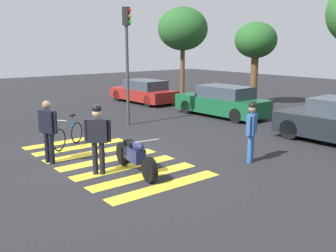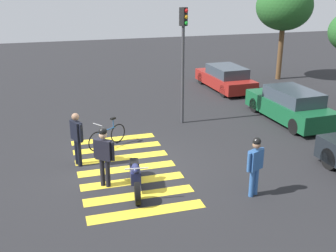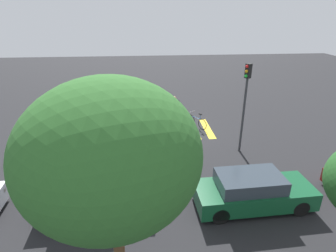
# 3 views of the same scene
# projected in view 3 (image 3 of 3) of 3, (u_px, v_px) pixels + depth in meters

# --- Properties ---
(ground_plane) EXTENTS (60.00, 60.00, 0.00)m
(ground_plane) POSITION_uv_depth(u_px,v_px,m) (165.00, 130.00, 17.45)
(ground_plane) COLOR #232326
(police_motorcycle) EXTENTS (2.21, 0.64, 1.03)m
(police_motorcycle) POSITION_uv_depth(u_px,v_px,m) (142.00, 124.00, 17.18)
(police_motorcycle) COLOR black
(police_motorcycle) RESTS_ON ground_plane
(leaning_bicycle) EXTENTS (1.04, 1.48, 1.02)m
(leaning_bicycle) POSITION_uv_depth(u_px,v_px,m) (196.00, 121.00, 17.74)
(leaning_bicycle) COLOR black
(leaning_bicycle) RESTS_ON ground_plane
(officer_on_foot) EXTENTS (0.47, 0.55, 1.82)m
(officer_on_foot) POSITION_uv_depth(u_px,v_px,m) (150.00, 110.00, 17.70)
(officer_on_foot) COLOR black
(officer_on_foot) RESTS_ON ground_plane
(officer_by_motorcycle) EXTENTS (0.66, 0.37, 1.77)m
(officer_by_motorcycle) POSITION_uv_depth(u_px,v_px,m) (174.00, 107.00, 18.43)
(officer_by_motorcycle) COLOR black
(officer_by_motorcycle) RESTS_ON ground_plane
(pedestrian_bystander) EXTENTS (0.38, 0.60, 1.74)m
(pedestrian_bystander) POSITION_uv_depth(u_px,v_px,m) (118.00, 138.00, 14.03)
(pedestrian_bystander) COLOR #2D5999
(pedestrian_bystander) RESTS_ON ground_plane
(crosswalk_stripes) EXTENTS (5.85, 3.12, 0.01)m
(crosswalk_stripes) POSITION_uv_depth(u_px,v_px,m) (165.00, 130.00, 17.45)
(crosswalk_stripes) COLOR yellow
(crosswalk_stripes) RESTS_ON ground_plane
(car_green_compact) EXTENTS (4.56, 1.87, 1.42)m
(car_green_compact) POSITION_uv_depth(u_px,v_px,m) (253.00, 191.00, 10.50)
(car_green_compact) COLOR black
(car_green_compact) RESTS_ON ground_plane
(car_black_suv) EXTENTS (4.34, 1.99, 1.51)m
(car_black_suv) POSITION_uv_depth(u_px,v_px,m) (94.00, 191.00, 10.42)
(car_black_suv) COLOR black
(car_black_suv) RESTS_ON ground_plane
(traffic_light_pole) EXTENTS (0.36, 0.33, 4.70)m
(traffic_light_pole) POSITION_uv_depth(u_px,v_px,m) (245.00, 95.00, 13.69)
(traffic_light_pole) COLOR #38383D
(traffic_light_pole) RESTS_ON ground_plane
(street_tree_far) EXTENTS (3.54, 3.54, 6.06)m
(street_tree_far) POSITION_uv_depth(u_px,v_px,m) (110.00, 155.00, 5.25)
(street_tree_far) COLOR brown
(street_tree_far) RESTS_ON ground_plane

